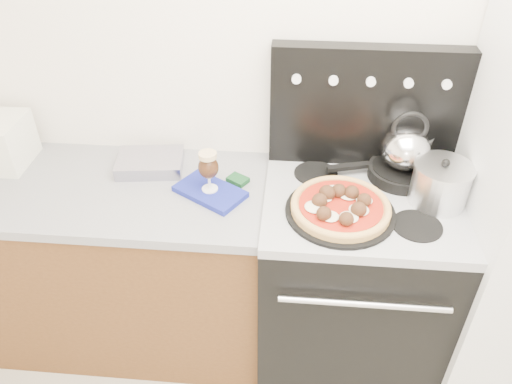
# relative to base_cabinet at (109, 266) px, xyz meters

# --- Properties ---
(room_shell) EXTENTS (3.52, 3.01, 2.52)m
(room_shell) POSITION_rel_base_cabinet_xyz_m (1.02, -0.91, 0.82)
(room_shell) COLOR #B7AC96
(room_shell) RESTS_ON ground
(base_cabinet) EXTENTS (1.45, 0.60, 0.86)m
(base_cabinet) POSITION_rel_base_cabinet_xyz_m (0.00, 0.00, 0.00)
(base_cabinet) COLOR brown
(base_cabinet) RESTS_ON ground
(countertop) EXTENTS (1.48, 0.63, 0.04)m
(countertop) POSITION_rel_base_cabinet_xyz_m (0.00, 0.00, 0.45)
(countertop) COLOR gray
(countertop) RESTS_ON base_cabinet
(stove_body) EXTENTS (0.76, 0.65, 0.88)m
(stove_body) POSITION_rel_base_cabinet_xyz_m (1.10, -0.02, 0.01)
(stove_body) COLOR black
(stove_body) RESTS_ON ground
(cooktop) EXTENTS (0.76, 0.65, 0.04)m
(cooktop) POSITION_rel_base_cabinet_xyz_m (1.10, -0.02, 0.47)
(cooktop) COLOR #ADADB2
(cooktop) RESTS_ON stove_body
(backguard) EXTENTS (0.76, 0.08, 0.50)m
(backguard) POSITION_rel_base_cabinet_xyz_m (1.10, 0.25, 0.74)
(backguard) COLOR black
(backguard) RESTS_ON cooktop
(foil_sheet) EXTENTS (0.30, 0.23, 0.05)m
(foil_sheet) POSITION_rel_base_cabinet_xyz_m (0.23, 0.14, 0.50)
(foil_sheet) COLOR silver
(foil_sheet) RESTS_ON countertop
(oven_mitt) EXTENTS (0.31, 0.28, 0.02)m
(oven_mitt) POSITION_rel_base_cabinet_xyz_m (0.51, -0.02, 0.48)
(oven_mitt) COLOR navy
(oven_mitt) RESTS_ON countertop
(beer_glass) EXTENTS (0.08, 0.08, 0.17)m
(beer_glass) POSITION_rel_base_cabinet_xyz_m (0.51, -0.02, 0.58)
(beer_glass) COLOR #351C0E
(beer_glass) RESTS_ON oven_mitt
(pizza_pan) EXTENTS (0.44, 0.44, 0.01)m
(pizza_pan) POSITION_rel_base_cabinet_xyz_m (1.01, -0.12, 0.50)
(pizza_pan) COLOR black
(pizza_pan) RESTS_ON cooktop
(pizza) EXTENTS (0.38, 0.38, 0.05)m
(pizza) POSITION_rel_base_cabinet_xyz_m (1.01, -0.12, 0.53)
(pizza) COLOR tan
(pizza) RESTS_ON pizza_pan
(skillet) EXTENTS (0.33, 0.33, 0.05)m
(skillet) POSITION_rel_base_cabinet_xyz_m (1.27, 0.13, 0.51)
(skillet) COLOR black
(skillet) RESTS_ON cooktop
(tea_kettle) EXTENTS (0.20, 0.20, 0.21)m
(tea_kettle) POSITION_rel_base_cabinet_xyz_m (1.27, 0.13, 0.64)
(tea_kettle) COLOR #B5B6C7
(tea_kettle) RESTS_ON skillet
(stock_pot) EXTENTS (0.24, 0.24, 0.15)m
(stock_pot) POSITION_rel_base_cabinet_xyz_m (1.38, -0.02, 0.57)
(stock_pot) COLOR silver
(stock_pot) RESTS_ON cooktop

